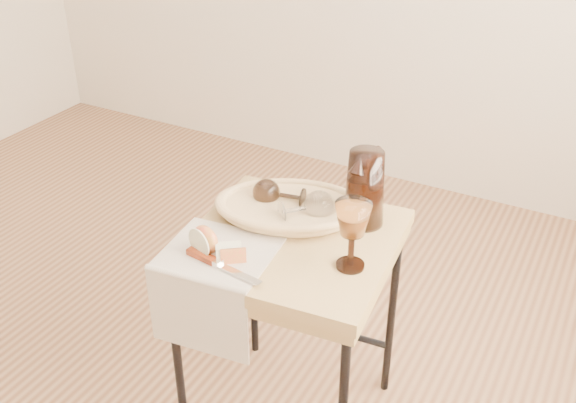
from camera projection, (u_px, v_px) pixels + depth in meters
The scene contains 11 objects.
floor at pixel (105, 384), 2.20m from camera, with size 3.60×3.60×0.00m, color brown.
side_table at pixel (291, 335), 1.91m from camera, with size 0.53×0.53×0.67m, color brown, non-canonical shape.
tea_towel at pixel (218, 253), 1.68m from camera, with size 0.27×0.24×0.01m, color beige.
bread_basket at pixel (289, 209), 1.82m from camera, with size 0.36×0.25×0.05m, color tan, non-canonical shape.
goblet_lying_a at pixel (282, 195), 1.83m from camera, with size 0.12×0.08×0.08m, color #37261B, non-canonical shape.
goblet_lying_b at pixel (303, 208), 1.77m from camera, with size 0.13×0.08×0.08m, color white, non-canonical shape.
pitcher at pixel (365, 188), 1.75m from camera, with size 0.15×0.23×0.25m, color black, non-canonical shape.
wine_goblet at pixel (352, 236), 1.58m from camera, with size 0.09×0.09×0.18m, color white, non-canonical shape.
apple_half at pixel (206, 239), 1.65m from camera, with size 0.08×0.04×0.08m, color red.
apple_wedge at pixel (229, 252), 1.64m from camera, with size 0.06×0.03×0.04m, color beige.
table_knife at pixel (220, 264), 1.61m from camera, with size 0.22×0.02×0.02m, color silver, non-canonical shape.
Camera 1 is at (1.28, -1.12, 1.63)m, focal length 41.74 mm.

